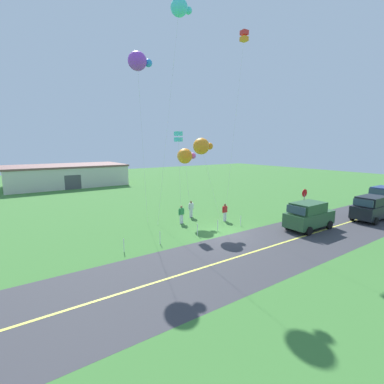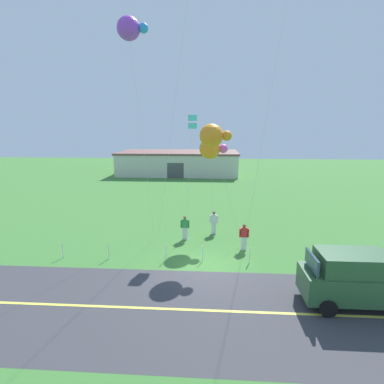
{
  "view_description": "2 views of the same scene",
  "coord_description": "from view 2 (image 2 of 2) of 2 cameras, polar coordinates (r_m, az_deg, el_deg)",
  "views": [
    {
      "loc": [
        -13.8,
        -15.54,
        6.77
      ],
      "look_at": [
        -1.95,
        1.65,
        3.2
      ],
      "focal_mm": 25.73,
      "sensor_mm": 36.0,
      "label": 1
    },
    {
      "loc": [
        0.43,
        -15.46,
        7.13
      ],
      "look_at": [
        -0.86,
        3.44,
        3.3
      ],
      "focal_mm": 29.74,
      "sensor_mm": 36.0,
      "label": 2
    }
  ],
  "objects": [
    {
      "name": "fence_post_0",
      "position": [
        19.37,
        -22.17,
        -9.63
      ],
      "size": [
        0.05,
        0.05,
        0.9
      ],
      "primitive_type": "cylinder",
      "color": "silver",
      "rests_on": "ground"
    },
    {
      "name": "road_centre_stripe",
      "position": [
        13.5,
        1.59,
        -20.43
      ],
      "size": [
        120.0,
        0.16,
        0.0
      ],
      "primitive_type": "cube",
      "color": "#E5E04C",
      "rests_on": "asphalt_road"
    },
    {
      "name": "warehouse_distant",
      "position": [
        50.64,
        -2.33,
        5.33
      ],
      "size": [
        18.36,
        10.2,
        3.5
      ],
      "color": "beige",
      "rests_on": "ground"
    },
    {
      "name": "kite_orange_near",
      "position": [
        21.67,
        -11.13,
        26.84
      ],
      "size": [
        1.9,
        1.83,
        13.67
      ],
      "color": "silver",
      "rests_on": "ground"
    },
    {
      "name": "kite_red_low",
      "position": [
        21.39,
        3.39,
        7.77
      ],
      "size": [
        1.9,
        1.4,
        6.47
      ],
      "color": "silver",
      "rests_on": "ground"
    },
    {
      "name": "person_adult_companion",
      "position": [
        20.64,
        -1.27,
        -6.25
      ],
      "size": [
        0.58,
        0.22,
        1.6
      ],
      "rotation": [
        0.0,
        0.0,
        0.54
      ],
      "color": "silver",
      "rests_on": "ground"
    },
    {
      "name": "person_adult_near",
      "position": [
        21.74,
        3.94,
        -5.35
      ],
      "size": [
        0.58,
        0.22,
        1.6
      ],
      "rotation": [
        0.0,
        0.0,
        2.39
      ],
      "color": "silver",
      "rests_on": "ground"
    },
    {
      "name": "kite_green_far",
      "position": [
        18.95,
        3.7,
        10.04
      ],
      "size": [
        2.71,
        1.4,
        7.38
      ],
      "color": "silver",
      "rests_on": "ground"
    },
    {
      "name": "fence_post_3",
      "position": [
        17.49,
        1.89,
        -11.03
      ],
      "size": [
        0.05,
        0.05,
        0.9
      ],
      "primitive_type": "cylinder",
      "color": "silver",
      "rests_on": "ground"
    },
    {
      "name": "kite_blue_mid",
      "position": [
        20.73,
        0.14,
        12.41
      ],
      "size": [
        0.72,
        1.39,
        7.94
      ],
      "color": "silver",
      "rests_on": "ground"
    },
    {
      "name": "fence_post_2",
      "position": [
        17.67,
        -4.7,
        -10.83
      ],
      "size": [
        0.05,
        0.05,
        0.9
      ],
      "primitive_type": "cylinder",
      "color": "silver",
      "rests_on": "ground"
    },
    {
      "name": "asphalt_road",
      "position": [
        13.5,
        1.59,
        -20.44
      ],
      "size": [
        120.0,
        7.0,
        0.0
      ],
      "primitive_type": "cube",
      "color": "#38383D",
      "rests_on": "ground"
    },
    {
      "name": "person_child_watcher",
      "position": [
        19.18,
        9.32,
        -7.79
      ],
      "size": [
        0.58,
        0.22,
        1.6
      ],
      "rotation": [
        0.0,
        0.0,
        4.09
      ],
      "color": "silver",
      "rests_on": "ground"
    },
    {
      "name": "ground_plane",
      "position": [
        17.05,
        2.15,
        -13.48
      ],
      "size": [
        120.0,
        120.0,
        0.1
      ],
      "primitive_type": "cube",
      "color": "#3D7533"
    },
    {
      "name": "fence_post_4",
      "position": [
        17.6,
        10.3,
        -11.07
      ],
      "size": [
        0.05,
        0.05,
        0.9
      ],
      "primitive_type": "cylinder",
      "color": "silver",
      "rests_on": "ground"
    },
    {
      "name": "fence_post_1",
      "position": [
        18.4,
        -14.75,
        -10.26
      ],
      "size": [
        0.05,
        0.05,
        0.9
      ],
      "primitive_type": "cylinder",
      "color": "silver",
      "rests_on": "ground"
    },
    {
      "name": "car_suv_foreground",
      "position": [
        14.88,
        27.33,
        -13.6
      ],
      "size": [
        4.4,
        2.12,
        2.24
      ],
      "color": "#2D5633",
      "rests_on": "ground"
    }
  ]
}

